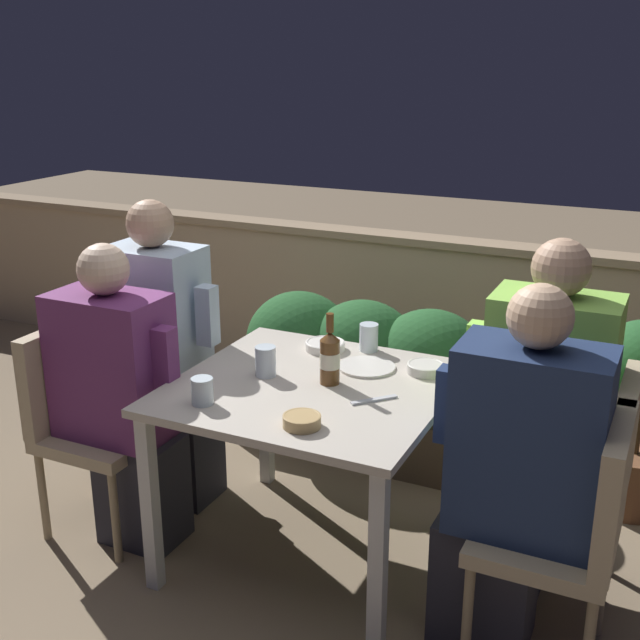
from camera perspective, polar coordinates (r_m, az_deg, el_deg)
The scene contains 21 objects.
ground_plane at distance 3.21m, azimuth -0.56°, elevation -16.29°, with size 16.00×16.00×0.00m, color #847056.
parapet_wall at distance 4.43m, azimuth 8.98°, elevation 0.13°, with size 9.00×0.18×0.89m.
dining_table at distance 2.90m, azimuth -0.59°, elevation -6.16°, with size 0.95×0.93×0.71m.
planter_hedge at distance 3.74m, azimuth 3.07°, elevation -3.68°, with size 1.19×0.47×0.76m.
chair_left_near at distance 3.29m, azimuth -16.45°, elevation -6.12°, with size 0.42×0.41×0.83m.
person_purple_stripe at distance 3.13m, azimuth -13.94°, elevation -5.39°, with size 0.50×0.26×1.18m.
chair_left_far at distance 3.54m, azimuth -13.34°, elevation -4.04°, with size 0.42×0.41×0.83m.
person_blue_shirt at distance 3.38m, azimuth -10.99°, elevation -2.35°, with size 0.48×0.26×1.29m.
chair_right_near at distance 2.58m, azimuth 17.78°, elevation -13.46°, with size 0.42×0.41×0.83m.
person_navy_jumper at distance 2.55m, azimuth 13.68°, elevation -10.76°, with size 0.51×0.26×1.22m.
chair_right_far at distance 2.89m, azimuth 18.70°, elevation -9.94°, with size 0.42×0.41×0.83m.
person_green_blouse at distance 2.85m, azimuth 15.19°, elevation -6.92°, with size 0.49×0.26×1.28m.
beer_bottle at distance 2.84m, azimuth 0.70°, elevation -2.64°, with size 0.07×0.07×0.26m.
plate_0 at distance 3.01m, azimuth 3.34°, elevation -3.35°, with size 0.21×0.21×0.01m.
bowl_0 at distance 2.98m, azimuth 7.52°, elevation -3.37°, with size 0.14×0.14×0.04m.
bowl_1 at distance 2.54m, azimuth -1.30°, elevation -7.13°, with size 0.12×0.12×0.04m.
bowl_2 at distance 3.18m, azimuth 0.36°, elevation -1.79°, with size 0.16×0.16×0.04m.
glass_cup_0 at distance 2.92m, azimuth -3.91°, elevation -2.96°, with size 0.08×0.08×0.11m.
glass_cup_1 at distance 2.72m, azimuth -8.37°, elevation -5.02°, with size 0.07×0.07×0.09m.
glass_cup_2 at distance 3.17m, azimuth 3.49°, elevation -1.24°, with size 0.07×0.07×0.11m.
fork_0 at distance 2.74m, azimuth 3.87°, elevation -5.69°, with size 0.13×0.14×0.01m.
Camera 1 is at (1.16, -2.37, 1.83)m, focal length 45.00 mm.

